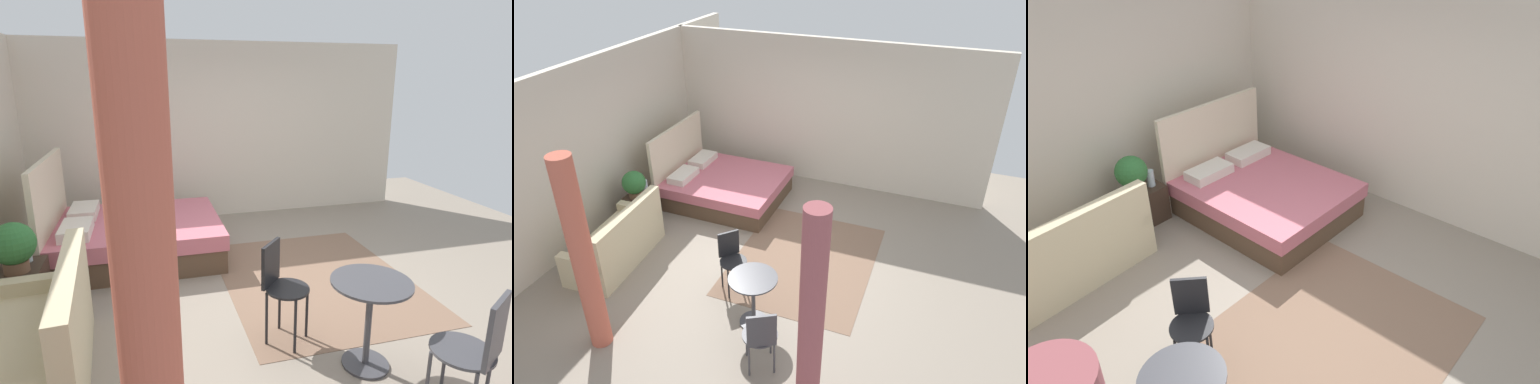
{
  "view_description": "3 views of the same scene",
  "coord_description": "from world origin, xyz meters",
  "views": [
    {
      "loc": [
        -3.85,
        1.26,
        2.14
      ],
      "look_at": [
        0.71,
        0.01,
        0.86
      ],
      "focal_mm": 29.24,
      "sensor_mm": 36.0,
      "label": 1
    },
    {
      "loc": [
        -5.44,
        -2.12,
        4.41
      ],
      "look_at": [
        0.11,
        0.09,
        1.01
      ],
      "focal_mm": 33.47,
      "sensor_mm": 36.0,
      "label": 2
    },
    {
      "loc": [
        -2.55,
        -2.18,
        3.38
      ],
      "look_at": [
        0.72,
        0.64,
        0.83
      ],
      "focal_mm": 33.37,
      "sensor_mm": 36.0,
      "label": 3
    }
  ],
  "objects": [
    {
      "name": "nightstand",
      "position": [
        0.12,
        2.42,
        0.24
      ],
      "size": [
        0.49,
        0.38,
        0.47
      ],
      "color": "#38281E",
      "rests_on": "ground"
    },
    {
      "name": "wall_right",
      "position": [
        2.62,
        0.0,
        1.35
      ],
      "size": [
        0.12,
        5.87,
        2.7
      ],
      "primitive_type": "cube",
      "color": "beige",
      "rests_on": "ground"
    },
    {
      "name": "vase",
      "position": [
        0.24,
        2.39,
        0.57
      ],
      "size": [
        0.1,
        0.1,
        0.21
      ],
      "color": "silver",
      "rests_on": "nightstand"
    },
    {
      "name": "area_rug",
      "position": [
        0.03,
        -0.49,
        0.0
      ],
      "size": [
        2.45,
        1.98,
        0.01
      ],
      "primitive_type": "cube",
      "color": "#7F604C",
      "rests_on": "ground"
    },
    {
      "name": "cafe_chair_near_couch",
      "position": [
        -0.9,
        0.25,
        0.53
      ],
      "size": [
        0.51,
        0.51,
        0.86
      ],
      "color": "black",
      "rests_on": "ground"
    },
    {
      "name": "ground_plane",
      "position": [
        0.0,
        0.0,
        -0.01
      ],
      "size": [
        8.23,
        8.87,
        0.02
      ],
      "primitive_type": "cube",
      "color": "gray"
    },
    {
      "name": "wall_back",
      "position": [
        0.0,
        2.94,
        1.35
      ],
      "size": [
        8.23,
        0.12,
        2.7
      ],
      "primitive_type": "cube",
      "color": "beige",
      "rests_on": "ground"
    },
    {
      "name": "potted_plant",
      "position": [
        0.02,
        2.42,
        0.72
      ],
      "size": [
        0.38,
        0.38,
        0.46
      ],
      "color": "brown",
      "rests_on": "nightstand"
    },
    {
      "name": "bed",
      "position": [
        1.22,
        1.46,
        0.28
      ],
      "size": [
        1.66,
        1.99,
        1.28
      ],
      "color": "brown",
      "rests_on": "ground"
    },
    {
      "name": "couch",
      "position": [
        -0.98,
        2.06,
        0.3
      ],
      "size": [
        1.61,
        0.83,
        0.9
      ],
      "color": "beige",
      "rests_on": "ground"
    }
  ]
}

